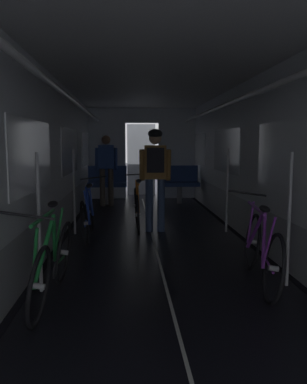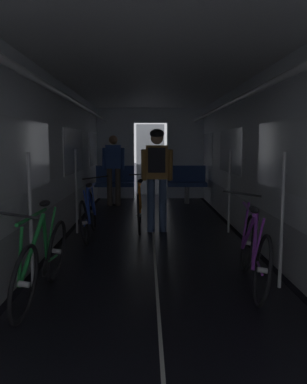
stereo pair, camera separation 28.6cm
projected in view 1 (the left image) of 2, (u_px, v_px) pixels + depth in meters
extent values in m
cube|color=black|center=(50.00, 259.00, 5.16)|extent=(0.08, 11.50, 0.01)
cube|color=black|center=(263.00, 255.00, 5.34)|extent=(0.08, 11.50, 0.01)
cube|color=beige|center=(158.00, 257.00, 5.25)|extent=(0.03, 11.27, 0.00)
cube|color=#9EA0A5|center=(41.00, 236.00, 5.12)|extent=(0.12, 11.50, 0.60)
cube|color=silver|center=(38.00, 140.00, 4.97)|extent=(0.12, 11.50, 1.85)
cube|color=white|center=(33.00, 156.00, 4.43)|extent=(0.02, 1.90, 0.80)
cube|color=white|center=(70.00, 151.00, 7.28)|extent=(0.02, 1.90, 0.80)
cube|color=white|center=(86.00, 149.00, 10.13)|extent=(0.02, 1.90, 0.80)
cube|color=yellow|center=(35.00, 155.00, 4.57)|extent=(0.01, 0.20, 0.28)
cylinder|color=white|center=(64.00, 94.00, 4.93)|extent=(0.07, 11.04, 0.07)
cylinder|color=#B7BABF|center=(39.00, 223.00, 3.95)|extent=(0.04, 0.04, 1.40)
cylinder|color=#B7BABF|center=(74.00, 192.00, 6.53)|extent=(0.04, 0.04, 1.40)
cube|color=#9EA0A5|center=(271.00, 233.00, 5.31)|extent=(0.12, 11.50, 0.60)
cube|color=silver|center=(274.00, 141.00, 5.17)|extent=(0.12, 11.50, 1.85)
cube|color=white|center=(286.00, 155.00, 4.61)|extent=(0.02, 1.90, 0.80)
cube|color=white|center=(226.00, 151.00, 7.46)|extent=(0.02, 1.90, 0.80)
cube|color=white|center=(199.00, 149.00, 10.31)|extent=(0.02, 1.90, 0.80)
cube|color=yellow|center=(271.00, 154.00, 5.11)|extent=(0.01, 0.20, 0.28)
cylinder|color=white|center=(250.00, 95.00, 5.08)|extent=(0.07, 11.04, 0.07)
cylinder|color=#B7BABF|center=(289.00, 220.00, 4.11)|extent=(0.04, 0.04, 1.40)
cylinder|color=#B7BABF|center=(227.00, 191.00, 6.69)|extent=(0.04, 0.04, 1.40)
cube|color=silver|center=(107.00, 154.00, 10.80)|extent=(1.00, 0.12, 2.45)
cube|color=silver|center=(177.00, 153.00, 10.92)|extent=(1.00, 0.12, 2.45)
cube|color=silver|center=(142.00, 115.00, 10.74)|extent=(0.90, 0.12, 0.40)
cube|color=#4C4F54|center=(141.00, 160.00, 11.58)|extent=(0.81, 0.04, 2.05)
cube|color=silver|center=(158.00, 61.00, 4.95)|extent=(3.14, 11.62, 0.12)
cylinder|color=gray|center=(107.00, 195.00, 9.88)|extent=(0.12, 0.12, 0.44)
cube|color=#2D4784|center=(107.00, 184.00, 9.84)|extent=(0.96, 0.44, 0.10)
cube|color=#2D4784|center=(108.00, 174.00, 10.00)|extent=(0.96, 0.08, 0.40)
torus|color=gray|center=(90.00, 166.00, 9.98)|extent=(0.14, 0.14, 0.02)
cylinder|color=gray|center=(180.00, 195.00, 9.99)|extent=(0.12, 0.12, 0.44)
cube|color=#2D4784|center=(180.00, 184.00, 9.96)|extent=(0.96, 0.44, 0.10)
cube|color=#2D4784|center=(179.00, 173.00, 10.12)|extent=(0.96, 0.08, 0.40)
torus|color=gray|center=(162.00, 166.00, 10.09)|extent=(0.14, 0.14, 0.02)
torus|color=black|center=(64.00, 252.00, 4.24)|extent=(0.15, 0.67, 0.67)
cylinder|color=#B2B2B7|center=(64.00, 252.00, 4.24)|extent=(0.10, 0.05, 0.06)
torus|color=black|center=(39.00, 286.00, 3.23)|extent=(0.15, 0.67, 0.67)
cylinder|color=#B2B2B7|center=(39.00, 286.00, 3.23)|extent=(0.10, 0.05, 0.06)
cylinder|color=#1E8438|center=(44.00, 250.00, 3.52)|extent=(0.13, 0.54, 0.56)
cylinder|color=#1E8438|center=(54.00, 239.00, 3.93)|extent=(0.10, 0.34, 0.55)
cylinder|color=#1E8438|center=(43.00, 217.00, 3.64)|extent=(0.07, 0.82, 0.04)
cylinder|color=#1E8438|center=(59.00, 232.00, 4.15)|extent=(0.09, 0.16, 0.49)
cylinder|color=#1E8438|center=(60.00, 261.00, 4.02)|extent=(0.04, 0.45, 0.07)
cylinder|color=#1E8438|center=(35.00, 256.00, 3.23)|extent=(0.09, 0.09, 0.49)
cylinder|color=black|center=(55.00, 270.00, 3.80)|extent=(0.04, 0.17, 0.17)
ellipsoid|color=black|center=(53.00, 204.00, 4.06)|extent=(0.11, 0.24, 0.07)
cylinder|color=black|center=(27.00, 216.00, 3.17)|extent=(0.44, 0.04, 0.08)
torus|color=black|center=(85.00, 223.00, 5.79)|extent=(0.13, 0.67, 0.67)
cylinder|color=#B2B2B7|center=(85.00, 223.00, 5.79)|extent=(0.10, 0.05, 0.06)
torus|color=black|center=(90.00, 212.00, 6.80)|extent=(0.13, 0.67, 0.67)
cylinder|color=#B2B2B7|center=(90.00, 212.00, 6.80)|extent=(0.10, 0.05, 0.06)
cylinder|color=#2342B7|center=(90.00, 202.00, 6.46)|extent=(0.09, 0.54, 0.56)
cylinder|color=#2342B7|center=(88.00, 206.00, 6.06)|extent=(0.11, 0.34, 0.55)
cylinder|color=#2342B7|center=(91.00, 187.00, 6.28)|extent=(0.06, 0.82, 0.04)
cylinder|color=#2342B7|center=(87.00, 206.00, 5.83)|extent=(0.08, 0.17, 0.49)
cylinder|color=#2342B7|center=(86.00, 222.00, 6.01)|extent=(0.04, 0.45, 0.07)
cylinder|color=#2342B7|center=(91.00, 198.00, 6.74)|extent=(0.09, 0.09, 0.49)
cylinder|color=black|center=(87.00, 221.00, 6.24)|extent=(0.04, 0.17, 0.17)
ellipsoid|color=black|center=(89.00, 186.00, 5.85)|extent=(0.10, 0.24, 0.07)
cylinder|color=black|center=(93.00, 178.00, 6.72)|extent=(0.44, 0.04, 0.08)
torus|color=black|center=(274.00, 268.00, 3.70)|extent=(0.20, 0.68, 0.67)
cylinder|color=#B2B2B7|center=(274.00, 268.00, 3.70)|extent=(0.10, 0.06, 0.06)
torus|color=black|center=(252.00, 242.00, 4.71)|extent=(0.20, 0.68, 0.67)
cylinder|color=#B2B2B7|center=(252.00, 242.00, 4.71)|extent=(0.10, 0.06, 0.06)
cylinder|color=purple|center=(256.00, 229.00, 4.37)|extent=(0.06, 0.55, 0.56)
cylinder|color=purple|center=(264.00, 238.00, 3.96)|extent=(0.14, 0.33, 0.55)
cylinder|color=purple|center=(256.00, 208.00, 4.19)|extent=(0.14, 0.82, 0.04)
cylinder|color=purple|center=(269.00, 241.00, 3.74)|extent=(0.08, 0.17, 0.49)
cylinder|color=purple|center=(268.00, 264.00, 3.92)|extent=(0.09, 0.45, 0.07)
cylinder|color=purple|center=(251.00, 222.00, 4.65)|extent=(0.10, 0.08, 0.49)
cylinder|color=black|center=(263.00, 259.00, 4.15)|extent=(0.05, 0.17, 0.17)
ellipsoid|color=black|center=(265.00, 209.00, 3.75)|extent=(0.13, 0.25, 0.07)
cylinder|color=black|center=(247.00, 193.00, 4.63)|extent=(0.44, 0.08, 0.08)
cylinder|color=#384C75|center=(149.00, 205.00, 6.74)|extent=(0.13, 0.13, 0.90)
cylinder|color=#384C75|center=(161.00, 205.00, 6.74)|extent=(0.13, 0.13, 0.90)
cube|color=olive|center=(155.00, 162.00, 6.65)|extent=(0.37, 0.24, 0.56)
cylinder|color=olive|center=(142.00, 165.00, 6.67)|extent=(0.10, 0.20, 0.53)
cylinder|color=olive|center=(168.00, 165.00, 6.68)|extent=(0.10, 0.20, 0.53)
sphere|color=tan|center=(155.00, 138.00, 6.61)|extent=(0.21, 0.21, 0.21)
ellipsoid|color=black|center=(155.00, 134.00, 6.60)|extent=(0.25, 0.29, 0.16)
cube|color=black|center=(155.00, 160.00, 6.48)|extent=(0.29, 0.17, 0.40)
torus|color=black|center=(138.00, 215.00, 6.48)|extent=(0.07, 0.67, 0.67)
cylinder|color=#B2B2B7|center=(138.00, 215.00, 6.48)|extent=(0.09, 0.05, 0.05)
torus|color=black|center=(136.00, 205.00, 7.49)|extent=(0.07, 0.67, 0.67)
cylinder|color=#B2B2B7|center=(136.00, 205.00, 7.49)|extent=(0.09, 0.05, 0.05)
cylinder|color=orange|center=(137.00, 196.00, 7.15)|extent=(0.06, 0.54, 0.56)
cylinder|color=orange|center=(138.00, 199.00, 6.74)|extent=(0.06, 0.34, 0.55)
cylinder|color=orange|center=(138.00, 182.00, 6.97)|extent=(0.04, 0.82, 0.04)
cylinder|color=orange|center=(138.00, 200.00, 6.52)|extent=(0.04, 0.16, 0.49)
cylinder|color=orange|center=(137.00, 214.00, 6.70)|extent=(0.03, 0.45, 0.07)
cylinder|color=orange|center=(137.00, 193.00, 7.43)|extent=(0.05, 0.09, 0.49)
cylinder|color=black|center=(137.00, 213.00, 6.93)|extent=(0.02, 0.17, 0.17)
ellipsoid|color=black|center=(139.00, 181.00, 6.53)|extent=(0.09, 0.24, 0.06)
cylinder|color=black|center=(137.00, 174.00, 7.41)|extent=(0.44, 0.03, 0.04)
cylinder|color=brown|center=(111.00, 187.00, 9.56)|extent=(0.13, 0.13, 0.90)
cylinder|color=brown|center=(102.00, 187.00, 9.54)|extent=(0.13, 0.13, 0.90)
cube|color=#2D4C99|center=(106.00, 157.00, 9.46)|extent=(0.36, 0.22, 0.56)
cylinder|color=#2D4C99|center=(116.00, 159.00, 9.46)|extent=(0.09, 0.20, 0.53)
cylinder|color=#2D4C99|center=(97.00, 159.00, 9.44)|extent=(0.09, 0.20, 0.53)
sphere|color=#9E7051|center=(106.00, 140.00, 9.42)|extent=(0.21, 0.21, 0.21)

